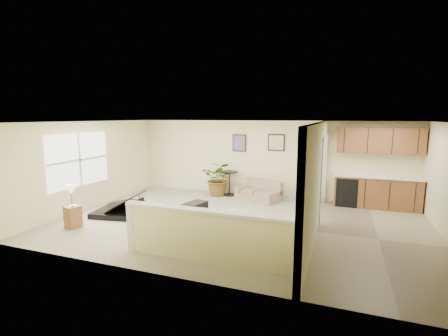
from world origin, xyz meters
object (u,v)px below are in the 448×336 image
(loveseat, at_px, (259,190))
(small_plant, at_px, (306,196))
(piano_bench, at_px, (194,212))
(accent_table, at_px, (229,180))
(piano, at_px, (124,194))
(palm_plant, at_px, (219,179))
(lamp_stand, at_px, (72,210))

(loveseat, relative_size, small_plant, 2.98)
(piano_bench, xyz_separation_m, accent_table, (-0.07, 2.94, 0.28))
(piano, bearing_deg, palm_plant, 49.71)
(piano_bench, height_order, loveseat, loveseat)
(accent_table, distance_m, lamp_stand, 4.96)
(piano_bench, distance_m, accent_table, 2.95)
(piano_bench, height_order, lamp_stand, lamp_stand)
(piano_bench, bearing_deg, small_plant, 48.54)
(piano_bench, height_order, palm_plant, palm_plant)
(piano_bench, distance_m, lamp_stand, 2.88)
(piano_bench, xyz_separation_m, palm_plant, (-0.40, 2.83, 0.32))
(accent_table, bearing_deg, piano_bench, -88.56)
(accent_table, relative_size, lamp_stand, 0.79)
(loveseat, bearing_deg, lamp_stand, -108.03)
(palm_plant, xyz_separation_m, small_plant, (2.87, -0.04, -0.33))
(loveseat, relative_size, accent_table, 2.00)
(piano, distance_m, lamp_stand, 1.47)
(piano, distance_m, piano_bench, 2.14)
(small_plant, bearing_deg, piano_bench, -131.46)
(loveseat, xyz_separation_m, accent_table, (-1.07, 0.19, 0.23))
(accent_table, height_order, palm_plant, palm_plant)
(palm_plant, height_order, small_plant, palm_plant)
(loveseat, xyz_separation_m, small_plant, (1.47, 0.04, -0.06))
(loveseat, distance_m, palm_plant, 1.43)
(palm_plant, relative_size, small_plant, 2.09)
(piano_bench, distance_m, small_plant, 3.72)
(palm_plant, height_order, lamp_stand, palm_plant)
(small_plant, bearing_deg, lamp_stand, -140.13)
(piano, height_order, loveseat, piano)
(piano, xyz_separation_m, palm_plant, (1.71, 2.80, 0.03))
(palm_plant, bearing_deg, small_plant, -0.74)
(accent_table, bearing_deg, loveseat, -9.94)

